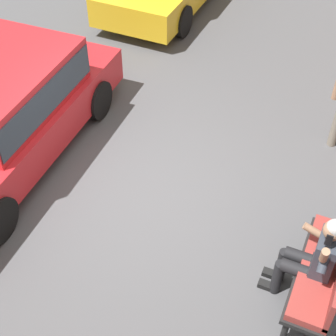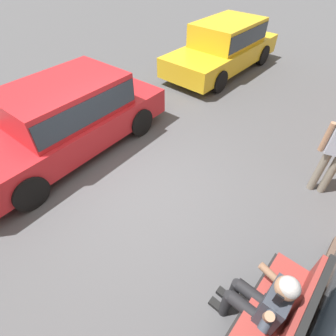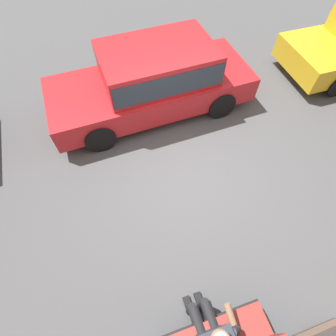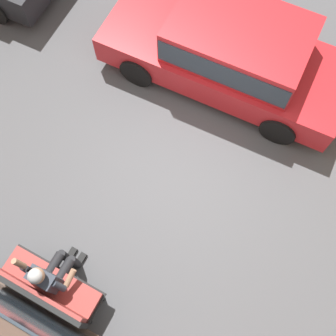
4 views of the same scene
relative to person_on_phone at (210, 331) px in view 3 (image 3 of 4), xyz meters
name	(u,v)px [view 3 (image 3 of 4)]	position (x,y,z in m)	size (l,w,h in m)	color
ground_plane	(184,172)	(-0.68, -2.67, -0.72)	(60.00, 60.00, 0.00)	#4C4C4F
person_on_phone	(210,331)	(0.00, 0.00, 0.00)	(0.73, 0.74, 1.36)	black
parked_car_mid	(154,78)	(-0.67, -4.66, 0.08)	(4.50, 1.96, 1.48)	red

